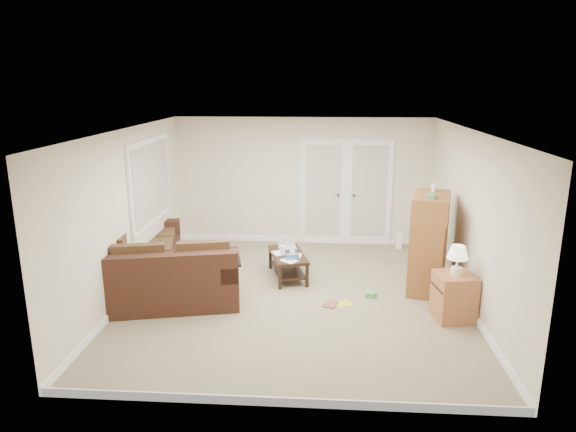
# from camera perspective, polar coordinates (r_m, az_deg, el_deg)

# --- Properties ---
(floor) EXTENTS (5.50, 5.50, 0.00)m
(floor) POSITION_cam_1_polar(r_m,az_deg,el_deg) (7.89, 0.79, -8.88)
(floor) COLOR gray
(floor) RESTS_ON ground
(ceiling) EXTENTS (5.00, 5.50, 0.02)m
(ceiling) POSITION_cam_1_polar(r_m,az_deg,el_deg) (7.26, 0.86, 9.52)
(ceiling) COLOR white
(ceiling) RESTS_ON wall_back
(wall_left) EXTENTS (0.02, 5.50, 2.50)m
(wall_left) POSITION_cam_1_polar(r_m,az_deg,el_deg) (8.00, -17.35, 0.24)
(wall_left) COLOR silver
(wall_left) RESTS_ON floor
(wall_right) EXTENTS (0.02, 5.50, 2.50)m
(wall_right) POSITION_cam_1_polar(r_m,az_deg,el_deg) (7.76, 19.59, -0.38)
(wall_right) COLOR silver
(wall_right) RESTS_ON floor
(wall_back) EXTENTS (5.00, 0.02, 2.50)m
(wall_back) POSITION_cam_1_polar(r_m,az_deg,el_deg) (10.16, 1.66, 3.88)
(wall_back) COLOR silver
(wall_back) RESTS_ON floor
(wall_front) EXTENTS (5.00, 0.02, 2.50)m
(wall_front) POSITION_cam_1_polar(r_m,az_deg,el_deg) (4.87, -0.94, -8.31)
(wall_front) COLOR silver
(wall_front) RESTS_ON floor
(baseboards) EXTENTS (5.00, 5.50, 0.10)m
(baseboards) POSITION_cam_1_polar(r_m,az_deg,el_deg) (7.87, 0.79, -8.55)
(baseboards) COLOR silver
(baseboards) RESTS_ON floor
(french_doors) EXTENTS (1.80, 0.05, 2.13)m
(french_doors) POSITION_cam_1_polar(r_m,az_deg,el_deg) (10.17, 6.44, 2.57)
(french_doors) COLOR silver
(french_doors) RESTS_ON floor
(window_left) EXTENTS (0.05, 1.92, 1.42)m
(window_left) POSITION_cam_1_polar(r_m,az_deg,el_deg) (8.84, -14.99, 3.74)
(window_left) COLOR silver
(window_left) RESTS_ON wall_left
(sectional_sofa) EXTENTS (2.49, 3.01, 0.89)m
(sectional_sofa) POSITION_cam_1_polar(r_m,az_deg,el_deg) (8.33, -14.31, -5.47)
(sectional_sofa) COLOR #3C2217
(sectional_sofa) RESTS_ON floor
(coffee_table) EXTENTS (0.76, 1.12, 0.70)m
(coffee_table) POSITION_cam_1_polar(r_m,az_deg,el_deg) (8.54, -0.02, -5.36)
(coffee_table) COLOR black
(coffee_table) RESTS_ON floor
(tv_armoire) EXTENTS (0.75, 1.05, 1.63)m
(tv_armoire) POSITION_cam_1_polar(r_m,az_deg,el_deg) (8.18, 15.35, -2.84)
(tv_armoire) COLOR brown
(tv_armoire) RESTS_ON floor
(side_cabinet) EXTENTS (0.57, 0.57, 1.05)m
(side_cabinet) POSITION_cam_1_polar(r_m,az_deg,el_deg) (7.39, 17.99, -8.13)
(side_cabinet) COLOR #A9673E
(side_cabinet) RESTS_ON floor
(space_heater) EXTENTS (0.13, 0.12, 0.30)m
(space_heater) POSITION_cam_1_polar(r_m,az_deg,el_deg) (10.24, 12.22, -2.73)
(space_heater) COLOR white
(space_heater) RESTS_ON floor
(floor_magazine) EXTENTS (0.32, 0.30, 0.01)m
(floor_magazine) POSITION_cam_1_polar(r_m,az_deg,el_deg) (7.66, 6.18, -9.68)
(floor_magazine) COLOR gold
(floor_magazine) RESTS_ON floor
(floor_greenbox) EXTENTS (0.17, 0.21, 0.08)m
(floor_greenbox) POSITION_cam_1_polar(r_m,az_deg,el_deg) (7.97, 9.16, -8.52)
(floor_greenbox) COLOR #479C53
(floor_greenbox) RESTS_ON floor
(floor_book) EXTENTS (0.25, 0.29, 0.02)m
(floor_book) POSITION_cam_1_polar(r_m,az_deg,el_deg) (7.64, 4.10, -9.66)
(floor_book) COLOR brown
(floor_book) RESTS_ON floor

